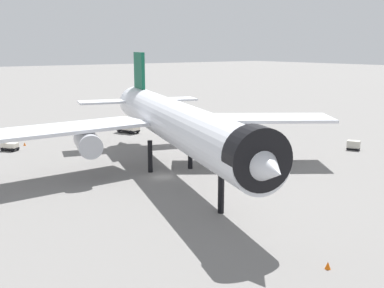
{
  "coord_description": "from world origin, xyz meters",
  "views": [
    {
      "loc": [
        59.68,
        -37.85,
        19.8
      ],
      "look_at": [
        7.53,
        0.18,
        6.48
      ],
      "focal_mm": 44.07,
      "sensor_mm": 36.0,
      "label": 1
    }
  ],
  "objects_px": {
    "traffic_cone_near_nose": "(328,265)",
    "traffic_cone_wingtip": "(25,144)",
    "baggage_cart_trailing": "(353,145)",
    "baggage_tug_wing": "(9,146)",
    "service_truck_front": "(128,126)",
    "airliner_near_gate": "(175,123)"
  },
  "relations": [
    {
      "from": "baggage_tug_wing",
      "to": "traffic_cone_near_nose",
      "type": "distance_m",
      "value": 69.22
    },
    {
      "from": "airliner_near_gate",
      "to": "service_truck_front",
      "type": "xyz_separation_m",
      "value": [
        -37.17,
        11.73,
        -6.69
      ]
    },
    {
      "from": "airliner_near_gate",
      "to": "service_truck_front",
      "type": "relative_size",
      "value": 10.86
    },
    {
      "from": "baggage_cart_trailing",
      "to": "traffic_cone_near_nose",
      "type": "relative_size",
      "value": 4.08
    },
    {
      "from": "airliner_near_gate",
      "to": "service_truck_front",
      "type": "height_order",
      "value": "airliner_near_gate"
    },
    {
      "from": "baggage_tug_wing",
      "to": "traffic_cone_wingtip",
      "type": "xyz_separation_m",
      "value": [
        -3.1,
        3.85,
        -0.64
      ]
    },
    {
      "from": "baggage_tug_wing",
      "to": "baggage_cart_trailing",
      "type": "height_order",
      "value": "baggage_tug_wing"
    },
    {
      "from": "service_truck_front",
      "to": "baggage_cart_trailing",
      "type": "relative_size",
      "value": 2.1
    },
    {
      "from": "baggage_cart_trailing",
      "to": "airliner_near_gate",
      "type": "bearing_deg",
      "value": -125.84
    },
    {
      "from": "airliner_near_gate",
      "to": "traffic_cone_wingtip",
      "type": "xyz_separation_m",
      "value": [
        -36.47,
        -12.54,
        -7.95
      ]
    },
    {
      "from": "airliner_near_gate",
      "to": "baggage_cart_trailing",
      "type": "xyz_separation_m",
      "value": [
        5.68,
        38.41,
        -7.31
      ]
    },
    {
      "from": "airliner_near_gate",
      "to": "traffic_cone_near_nose",
      "type": "relative_size",
      "value": 92.88
    },
    {
      "from": "baggage_cart_trailing",
      "to": "traffic_cone_near_nose",
      "type": "height_order",
      "value": "baggage_cart_trailing"
    },
    {
      "from": "service_truck_front",
      "to": "baggage_cart_trailing",
      "type": "distance_m",
      "value": 50.48
    },
    {
      "from": "baggage_tug_wing",
      "to": "traffic_cone_near_nose",
      "type": "height_order",
      "value": "baggage_tug_wing"
    },
    {
      "from": "traffic_cone_near_nose",
      "to": "traffic_cone_wingtip",
      "type": "bearing_deg",
      "value": -175.64
    },
    {
      "from": "baggage_cart_trailing",
      "to": "traffic_cone_wingtip",
      "type": "distance_m",
      "value": 66.12
    },
    {
      "from": "baggage_tug_wing",
      "to": "traffic_cone_wingtip",
      "type": "relative_size",
      "value": 5.23
    },
    {
      "from": "traffic_cone_near_nose",
      "to": "traffic_cone_wingtip",
      "type": "height_order",
      "value": "traffic_cone_near_nose"
    },
    {
      "from": "service_truck_front",
      "to": "traffic_cone_wingtip",
      "type": "height_order",
      "value": "service_truck_front"
    },
    {
      "from": "baggage_tug_wing",
      "to": "traffic_cone_wingtip",
      "type": "distance_m",
      "value": 4.99
    },
    {
      "from": "baggage_cart_trailing",
      "to": "traffic_cone_near_nose",
      "type": "distance_m",
      "value": 54.23
    }
  ]
}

